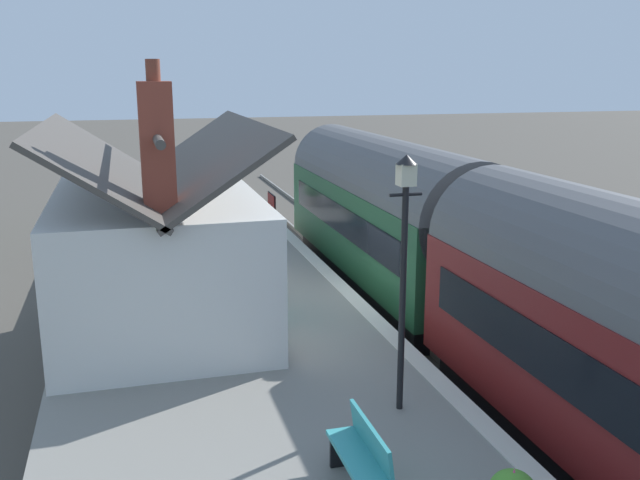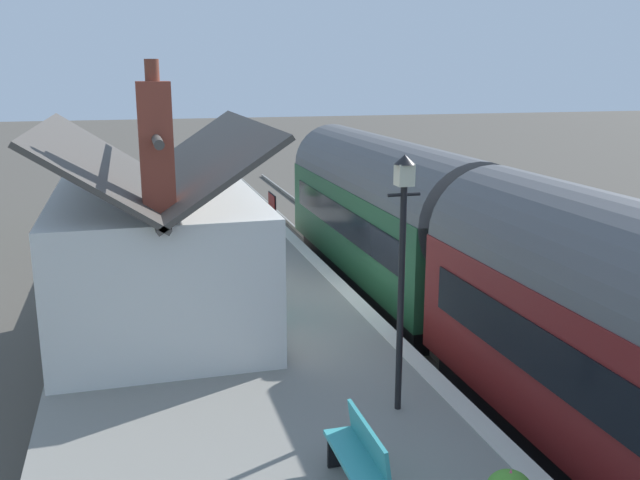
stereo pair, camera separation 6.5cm
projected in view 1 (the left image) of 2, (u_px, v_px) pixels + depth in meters
ground_plane at (399, 333)px, 16.69m from camera, size 160.00×160.00×0.00m
platform at (219, 331)px, 15.44m from camera, size 32.00×6.60×1.00m
platform_edge_coping at (353, 297)px, 16.14m from camera, size 32.00×0.36×0.02m
rail_near at (461, 324)px, 17.09m from camera, size 52.00×0.08×0.14m
rail_far at (406, 330)px, 16.72m from camera, size 52.00×0.08×0.14m
train at (638, 348)px, 10.05m from camera, size 31.62×2.73×4.32m
station_building at (158, 250)px, 14.57m from camera, size 7.28×4.28×5.31m
bench_platform_end at (362, 454)px, 8.66m from camera, size 1.40×0.43×0.88m
bench_by_lamp at (211, 209)px, 24.09m from camera, size 1.40×0.44×0.88m
planter_corner_building at (217, 198)px, 26.32m from camera, size 0.51×0.51×0.82m
planter_under_sign at (115, 230)px, 21.05m from camera, size 0.46×0.46×0.78m
planter_edge_near at (243, 196)px, 26.33m from camera, size 0.66×0.66×0.95m
planter_by_door at (135, 225)px, 21.77m from camera, size 0.44×0.44×0.76m
planter_bench_right at (243, 214)px, 22.78m from camera, size 0.68×0.68×1.01m
lamp_post_platform at (404, 237)px, 10.21m from camera, size 0.32×0.50×3.96m
station_sign_board at (272, 206)px, 20.80m from camera, size 0.96×0.06×1.57m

